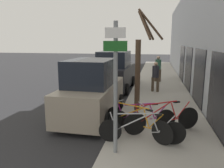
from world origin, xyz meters
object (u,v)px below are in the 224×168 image
(bicycle_3, at_px, (142,117))
(pedestrian_far, at_px, (156,75))
(parked_car_1, at_px, (115,72))
(bicycle_2, at_px, (163,119))
(bicycle_1, at_px, (136,122))
(pedestrian_near, at_px, (158,67))
(street_tree, at_px, (139,66))
(signpost, at_px, (115,84))
(bicycle_0, at_px, (142,130))
(parked_car_0, at_px, (92,92))

(bicycle_3, distance_m, pedestrian_far, 5.56)
(parked_car_1, bearing_deg, bicycle_2, -65.35)
(bicycle_2, bearing_deg, parked_car_1, -3.52)
(bicycle_1, bearing_deg, bicycle_3, 18.68)
(bicycle_2, xyz_separation_m, pedestrian_near, (-0.09, 8.95, 0.62))
(bicycle_1, height_order, street_tree, street_tree)
(pedestrian_far, bearing_deg, signpost, 96.73)
(parked_car_1, bearing_deg, bicycle_3, -69.91)
(signpost, xyz_separation_m, bicycle_2, (1.21, 1.56, -1.36))
(bicycle_0, xyz_separation_m, pedestrian_near, (0.49, 9.86, 0.65))
(bicycle_0, bearing_deg, signpost, 130.65)
(bicycle_1, relative_size, parked_car_0, 0.50)
(bicycle_1, bearing_deg, street_tree, 36.47)
(bicycle_1, bearing_deg, pedestrian_far, 28.61)
(bicycle_3, relative_size, pedestrian_far, 1.26)
(signpost, height_order, pedestrian_far, signpost)
(pedestrian_near, bearing_deg, bicycle_1, 103.42)
(signpost, bearing_deg, bicycle_2, 52.28)
(signpost, distance_m, parked_car_0, 3.31)
(bicycle_0, height_order, parked_car_1, parked_car_1)
(signpost, relative_size, bicycle_3, 1.53)
(bicycle_2, relative_size, parked_car_1, 0.52)
(bicycle_0, relative_size, bicycle_1, 1.14)
(bicycle_2, distance_m, parked_car_0, 2.98)
(bicycle_1, height_order, pedestrian_far, pedestrian_far)
(parked_car_1, height_order, pedestrian_near, parked_car_1)
(bicycle_0, relative_size, street_tree, 0.59)
(bicycle_1, xyz_separation_m, street_tree, (-0.13, 2.51, 1.41))
(pedestrian_near, distance_m, pedestrian_far, 3.28)
(bicycle_0, bearing_deg, street_tree, 0.49)
(parked_car_1, xyz_separation_m, pedestrian_near, (2.63, 2.52, 0.12))
(bicycle_3, bearing_deg, bicycle_0, 168.38)
(parked_car_1, xyz_separation_m, street_tree, (1.81, -4.31, 0.89))
(bicycle_1, xyz_separation_m, bicycle_3, (0.15, 0.56, -0.03))
(parked_car_1, relative_size, pedestrian_near, 2.46)
(bicycle_0, distance_m, bicycle_3, 1.07)
(parked_car_0, height_order, pedestrian_near, parked_car_0)
(bicycle_1, bearing_deg, pedestrian_near, 29.37)
(parked_car_0, bearing_deg, bicycle_1, -40.95)
(bicycle_0, bearing_deg, parked_car_0, 37.78)
(signpost, relative_size, bicycle_2, 1.42)
(parked_car_0, bearing_deg, signpost, -62.11)
(pedestrian_far, bearing_deg, bicycle_1, 99.25)
(bicycle_2, xyz_separation_m, pedestrian_far, (-0.26, 5.67, 0.55))
(bicycle_0, distance_m, street_tree, 3.36)
(bicycle_3, relative_size, parked_car_0, 0.51)
(parked_car_0, bearing_deg, bicycle_0, -45.74)
(bicycle_1, bearing_deg, signpost, -166.42)
(signpost, height_order, bicycle_1, signpost)
(bicycle_1, relative_size, pedestrian_near, 1.17)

